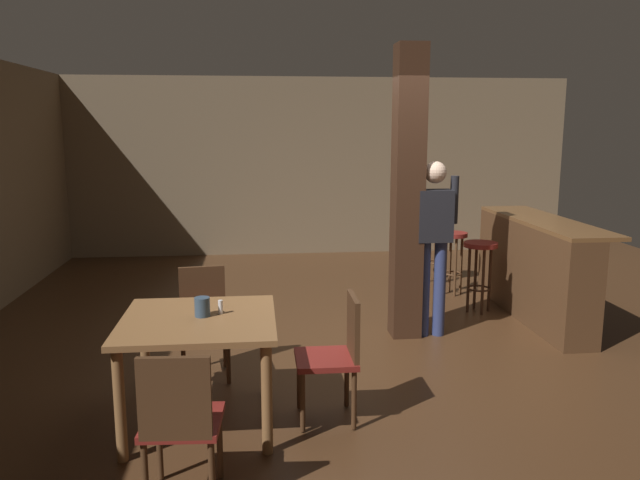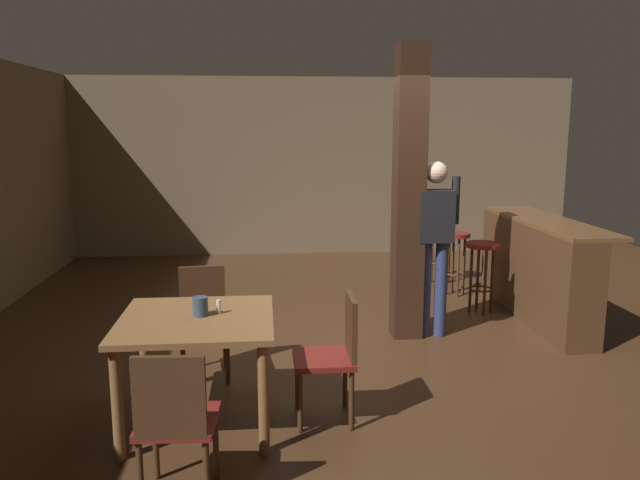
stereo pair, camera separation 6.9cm
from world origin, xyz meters
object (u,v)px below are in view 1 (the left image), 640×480
at_px(napkin_cup, 202,307).
at_px(chair_east, 337,351).
at_px(chair_south, 180,419).
at_px(salt_shaker, 221,307).
at_px(standing_person, 433,236).
at_px(bar_stool_far, 438,238).
at_px(chair_north, 204,316).
at_px(bar_stool_near, 480,259).
at_px(dining_table, 199,334).
at_px(bar_counter, 533,268).
at_px(bar_stool_mid, 453,249).

bearing_deg(napkin_cup, chair_east, -3.76).
bearing_deg(chair_south, napkin_cup, 87.11).
distance_m(salt_shaker, standing_person, 2.52).
relative_size(chair_east, bar_stool_far, 1.14).
bearing_deg(bar_stool_far, chair_north, -134.59).
xyz_separation_m(chair_east, bar_stool_near, (1.91, 2.41, 0.09)).
bearing_deg(chair_south, dining_table, 88.58).
distance_m(dining_table, standing_person, 2.70).
height_order(napkin_cup, bar_stool_far, napkin_cup).
bearing_deg(bar_stool_near, chair_north, -152.64).
bearing_deg(chair_north, chair_east, -42.68).
height_order(chair_north, bar_stool_near, chair_north).
bearing_deg(chair_north, bar_counter, 20.27).
distance_m(salt_shaker, bar_stool_near, 3.57).
height_order(chair_north, bar_stool_far, chair_north).
relative_size(dining_table, salt_shaker, 10.62).
height_order(chair_east, bar_counter, bar_counter).
xyz_separation_m(napkin_cup, bar_stool_mid, (2.77, 3.10, -0.27)).
relative_size(chair_south, bar_counter, 0.40).
height_order(salt_shaker, standing_person, standing_person).
xyz_separation_m(chair_north, bar_stool_near, (2.90, 1.50, 0.09)).
height_order(dining_table, salt_shaker, salt_shaker).
bearing_deg(bar_stool_far, bar_counter, -70.49).
xyz_separation_m(salt_shaker, bar_counter, (3.21, 2.06, -0.27)).
height_order(salt_shaker, bar_counter, bar_counter).
height_order(dining_table, chair_south, chair_south).
distance_m(chair_south, bar_stool_far, 5.48).
relative_size(dining_table, chair_south, 1.17).
height_order(chair_east, bar_stool_mid, chair_east).
height_order(bar_counter, bar_stool_far, bar_counter).
bearing_deg(chair_north, standing_person, 19.85).
height_order(chair_east, standing_person, standing_person).
distance_m(bar_stool_near, bar_stool_far, 1.37).
xyz_separation_m(chair_south, napkin_cup, (0.05, 0.98, 0.33)).
distance_m(chair_north, standing_person, 2.34).
bearing_deg(napkin_cup, dining_table, -129.83).
bearing_deg(chair_east, bar_stool_near, 51.60).
distance_m(bar_counter, bar_stool_near, 0.56).
distance_m(bar_stool_mid, bar_stool_far, 0.62).
height_order(chair_east, bar_stool_near, chair_east).
xyz_separation_m(chair_north, standing_person, (2.15, 0.77, 0.50)).
relative_size(chair_north, bar_stool_far, 1.14).
relative_size(chair_east, chair_south, 1.00).
bearing_deg(chair_north, salt_shaker, -76.78).
bearing_deg(bar_stool_mid, napkin_cup, -131.78).
bearing_deg(salt_shaker, bar_counter, 32.76).
relative_size(salt_shaker, bar_stool_far, 0.13).
xyz_separation_m(salt_shaker, bar_stool_far, (2.64, 3.68, -0.23)).
distance_m(chair_north, napkin_cup, 0.91).
relative_size(standing_person, bar_stool_mid, 2.23).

